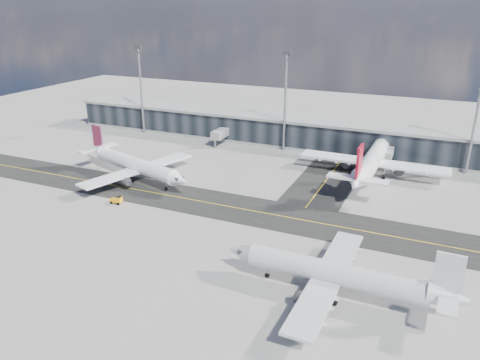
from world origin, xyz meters
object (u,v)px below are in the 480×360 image
(airliner_af, at_px, (134,165))
(airliner_redtail, at_px, (372,160))
(airliner_near, at_px, (338,275))
(baggage_tug, at_px, (117,200))
(service_van, at_px, (374,163))

(airliner_af, bearing_deg, airliner_redtail, 132.31)
(airliner_near, xyz_separation_m, baggage_tug, (-52.15, 14.55, -2.68))
(airliner_af, height_order, airliner_near, airliner_af)
(airliner_redtail, xyz_separation_m, service_van, (-0.59, 8.39, -3.46))
(airliner_redtail, height_order, service_van, airliner_redtail)
(baggage_tug, relative_size, service_van, 0.46)
(service_van, bearing_deg, baggage_tug, -160.44)
(airliner_af, relative_size, baggage_tug, 13.06)
(airliner_redtail, bearing_deg, baggage_tug, -139.11)
(airliner_af, relative_size, airliner_redtail, 0.84)
(airliner_redtail, bearing_deg, airliner_af, -153.52)
(airliner_af, height_order, baggage_tug, airliner_af)
(airliner_near, relative_size, baggage_tug, 12.70)
(airliner_redtail, relative_size, baggage_tug, 15.50)
(airliner_near, distance_m, service_van, 63.36)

